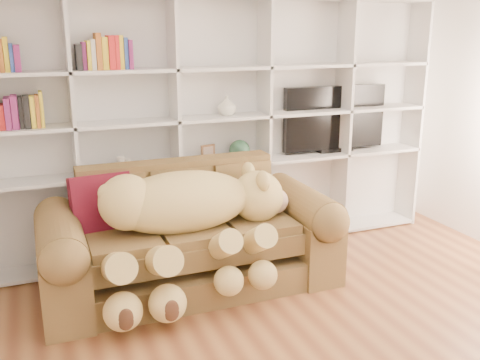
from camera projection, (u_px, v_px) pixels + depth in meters
name	position (u px, v px, depth m)	size (l,w,h in m)	color
wall_back	(214.00, 109.00, 5.14)	(5.00, 0.02, 2.70)	white
bookshelf	(194.00, 117.00, 4.94)	(4.43, 0.35, 2.40)	silver
sofa	(190.00, 242.00, 4.45)	(2.38, 1.03, 1.00)	brown
teddy_bear	(187.00, 217.00, 4.16)	(1.66, 0.94, 0.96)	#E2C271
throw_pillow	(101.00, 204.00, 4.26)	(0.47, 0.15, 0.47)	#5A0F21
gift_box	(301.00, 253.00, 4.86)	(0.32, 0.29, 0.25)	#C3461A
tv	(335.00, 119.00, 5.50)	(1.14, 0.18, 0.67)	black
picture_frame	(208.00, 154.00, 5.02)	(0.14, 0.03, 0.17)	brown
green_vase	(240.00, 150.00, 5.14)	(0.20, 0.20, 0.20)	#2B5439
figurine_tall	(121.00, 164.00, 4.74)	(0.07, 0.07, 0.14)	silver
figurine_short	(127.00, 165.00, 4.77)	(0.07, 0.07, 0.11)	silver
snow_globe	(146.00, 164.00, 4.83)	(0.10, 0.10, 0.10)	silver
shelf_vase	(227.00, 106.00, 4.97)	(0.17, 0.17, 0.18)	silver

